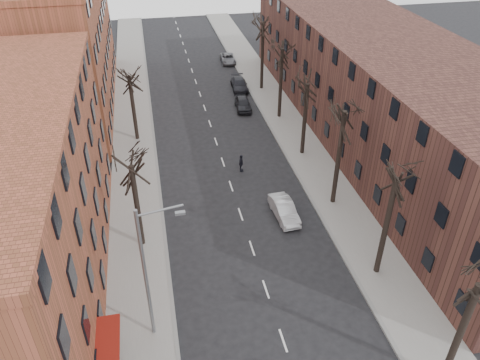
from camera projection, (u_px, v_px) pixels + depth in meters
sidewalk_left at (133, 135)px, 47.37m from camera, size 4.00×90.00×0.15m
sidewalk_right at (285, 120)px, 50.07m from camera, size 4.00×90.00×0.15m
building_left_far at (47, 45)px, 49.52m from camera, size 12.00×28.00×14.00m
building_right at (383, 89)px, 44.61m from camera, size 12.00×50.00×10.00m
tree_right_b at (376, 272)px, 31.30m from camera, size 5.20×5.20×10.80m
tree_right_c at (332, 203)px, 37.82m from camera, size 5.20×5.20×11.60m
tree_right_d at (302, 154)px, 44.34m from camera, size 5.20×5.20×10.00m
tree_right_e at (279, 117)px, 50.86m from camera, size 5.20×5.20×10.80m
tree_right_f at (261, 89)px, 57.38m from camera, size 5.20×5.20×11.60m
tree_left_a at (143, 244)px, 33.63m from camera, size 5.20×5.20×9.50m
tree_left_b at (138, 139)px, 46.67m from camera, size 5.20×5.20×9.50m
streetlight at (148, 270)px, 24.42m from camera, size 2.45×0.22×9.03m
silver_sedan at (284, 210)px, 35.93m from camera, size 1.66×4.10×1.32m
parked_car_near at (243, 104)px, 52.20m from camera, size 1.85×4.04×1.34m
parked_car_mid at (239, 85)px, 56.88m from camera, size 2.09×4.58×1.30m
parked_car_far at (228, 59)px, 64.90m from camera, size 2.05×4.16×1.14m
pedestrian_crossing at (241, 163)px, 41.31m from camera, size 0.67×1.04×1.65m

